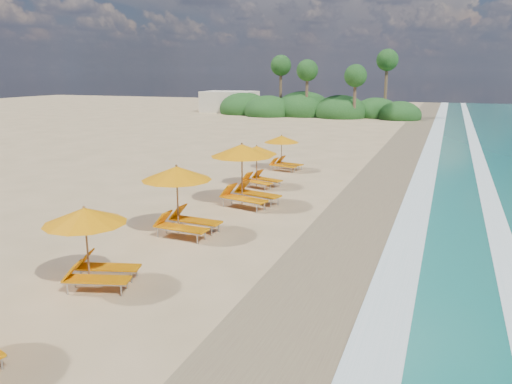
{
  "coord_description": "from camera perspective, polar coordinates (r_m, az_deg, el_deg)",
  "views": [
    {
      "loc": [
        6.53,
        -17.31,
        5.62
      ],
      "look_at": [
        0.0,
        0.0,
        1.2
      ],
      "focal_mm": 35.87,
      "sensor_mm": 36.0,
      "label": 1
    }
  ],
  "objects": [
    {
      "name": "ground",
      "position": [
        19.34,
        -0.0,
        -3.46
      ],
      "size": [
        160.0,
        160.0,
        0.0
      ],
      "primitive_type": "plane",
      "color": "tan",
      "rests_on": "ground"
    },
    {
      "name": "wet_sand",
      "position": [
        18.37,
        11.79,
        -4.65
      ],
      "size": [
        4.0,
        160.0,
        0.01
      ],
      "primitive_type": "cube",
      "color": "#8A7852",
      "rests_on": "ground"
    },
    {
      "name": "surf_foam",
      "position": [
        18.19,
        20.25,
        -5.33
      ],
      "size": [
        4.0,
        160.0,
        0.01
      ],
      "color": "white",
      "rests_on": "ground"
    },
    {
      "name": "station_1",
      "position": [
        14.17,
        -17.72,
        -5.25
      ],
      "size": [
        2.77,
        2.69,
        2.21
      ],
      "rotation": [
        0.0,
        0.0,
        0.29
      ],
      "color": "olive",
      "rests_on": "ground"
    },
    {
      "name": "station_2",
      "position": [
        17.87,
        -8.25,
        -0.41
      ],
      "size": [
        2.79,
        2.61,
        2.48
      ],
      "rotation": [
        0.0,
        0.0,
        -0.07
      ],
      "color": "olive",
      "rests_on": "ground"
    },
    {
      "name": "station_3",
      "position": [
        21.53,
        -1.13,
        2.4
      ],
      "size": [
        3.32,
        3.2,
        2.68
      ],
      "rotation": [
        0.0,
        0.0,
        -0.25
      ],
      "color": "olive",
      "rests_on": "ground"
    },
    {
      "name": "station_4",
      "position": [
        25.12,
        0.35,
        3.2
      ],
      "size": [
        2.63,
        2.58,
        2.06
      ],
      "rotation": [
        0.0,
        0.0,
        -0.33
      ],
      "color": "olive",
      "rests_on": "ground"
    },
    {
      "name": "station_5",
      "position": [
        29.41,
        3.11,
        4.66
      ],
      "size": [
        2.5,
        2.4,
        2.04
      ],
      "rotation": [
        0.0,
        0.0,
        -0.22
      ],
      "color": "olive",
      "rests_on": "ground"
    },
    {
      "name": "treeline",
      "position": [
        65.11,
        6.06,
        9.29
      ],
      "size": [
        25.8,
        8.8,
        9.74
      ],
      "color": "#163D14",
      "rests_on": "ground"
    },
    {
      "name": "beach_building",
      "position": [
        71.4,
        -2.96,
        10.03
      ],
      "size": [
        7.0,
        5.0,
        2.8
      ],
      "primitive_type": "cube",
      "color": "beige",
      "rests_on": "ground"
    }
  ]
}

